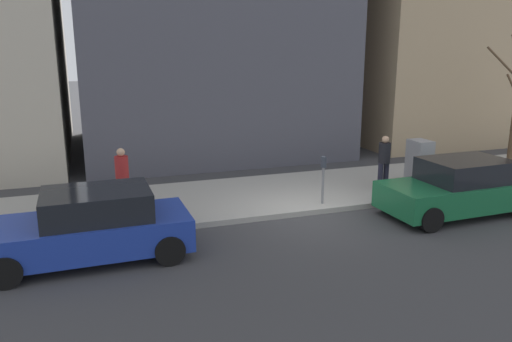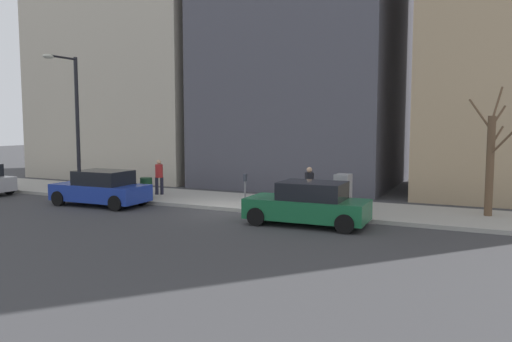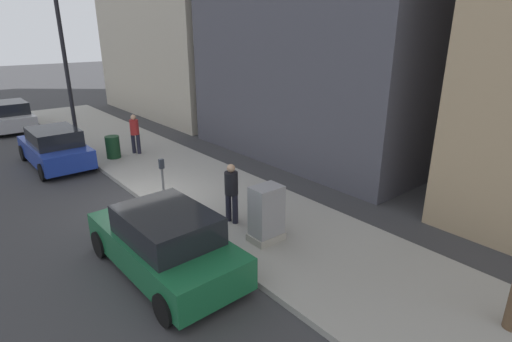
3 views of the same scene
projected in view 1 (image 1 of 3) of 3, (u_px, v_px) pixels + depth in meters
The scene contains 9 objects.
ground_plane at pixel (312, 215), 13.49m from camera, with size 120.00×120.00×0.00m, color #38383A.
sidewalk at pixel (284, 193), 15.31m from camera, with size 4.00×36.00×0.15m, color #9E9B93.
parked_car_green at pixel (459, 188), 13.44m from camera, with size 2.03×4.25×1.52m.
parked_car_blue at pixel (91, 227), 10.55m from camera, with size 1.97×4.23×1.52m.
parking_meter at pixel (323, 175), 13.84m from camera, with size 0.14×0.10×1.35m.
utility_box at pixel (419, 163), 15.85m from camera, with size 0.83×0.61×1.43m.
trash_bin at pixel (126, 202), 12.66m from camera, with size 0.56×0.56×0.90m, color #14381E.
pedestrian_near_meter at pixel (384, 159), 15.30m from camera, with size 0.36×0.39×1.66m.
pedestrian_midblock at pixel (122, 175), 13.45m from camera, with size 0.36×0.36×1.66m.
Camera 1 is at (-11.61, 5.60, 4.43)m, focal length 35.00 mm.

